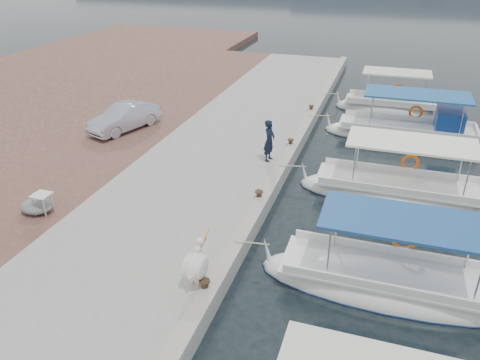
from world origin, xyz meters
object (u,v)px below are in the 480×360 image
fisherman (269,141)px  fishing_caique_c (398,194)px  pelican (196,265)px  fishing_caique_d (409,135)px  parked_car (124,118)px  fishing_caique_b (387,285)px  fishing_caique_e (389,109)px

fisherman → fishing_caique_c: bearing=-90.2°
pelican → fisherman: bearing=91.5°
fishing_caique_d → parked_car: bearing=-161.6°
fishing_caique_d → parked_car: 13.59m
fishing_caique_c → fishing_caique_b: bearing=-91.7°
fishing_caique_d → fisherman: (-5.49, -5.57, 1.17)m
fishing_caique_c → fishing_caique_d: (0.36, 6.26, 0.06)m
fisherman → parked_car: (-7.37, 1.29, -0.25)m
pelican → fisherman: size_ratio=0.89×
fishing_caique_c → fisherman: size_ratio=4.30×
fisherman → pelican: bearing=-171.0°
fishing_caique_d → fishing_caique_e: bearing=104.7°
fishing_caique_e → fisherman: fishing_caique_e is taller
pelican → parked_car: 12.07m
fishing_caique_d → pelican: fishing_caique_d is taller
fishing_caique_d → pelican: size_ratio=5.19×
fishing_caique_b → fishing_caique_e: same height
fishing_caique_c → parked_car: (-12.50, 1.98, 0.97)m
pelican → fisherman: (-0.22, 8.10, 0.25)m
parked_car → fishing_caique_d: bearing=37.1°
fishing_caique_c → fisherman: bearing=172.4°
fishing_caique_b → parked_car: 14.45m
parked_car → fishing_caique_c: bearing=9.7°
fishing_caique_b → fishing_caique_e: 15.77m
parked_car → fishing_caique_e: bearing=53.8°
fisherman → parked_car: fisherman is taller
fishing_caique_c → fishing_caique_e: (-0.69, 10.29, 0.00)m
fishing_caique_b → fishing_caique_e: (-0.53, 15.76, 0.00)m
fishing_caique_c → pelican: size_ratio=4.86×
fishing_caique_c → fisherman: (-5.13, 0.69, 1.23)m
fishing_caique_c → parked_car: fishing_caique_c is taller
fishing_caique_b → fishing_caique_d: (0.53, 11.74, 0.06)m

